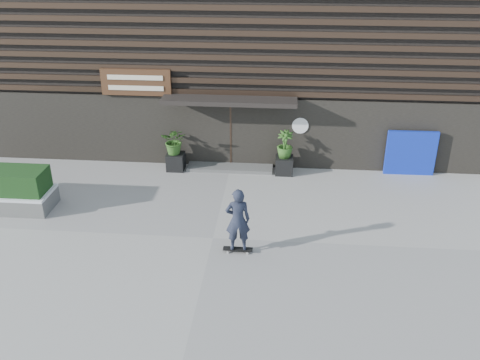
# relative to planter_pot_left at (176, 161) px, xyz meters

# --- Properties ---
(ground) EXTENTS (80.00, 80.00, 0.00)m
(ground) POSITION_rel_planter_pot_left_xyz_m (1.90, -4.40, -0.30)
(ground) COLOR #9B9893
(ground) RESTS_ON ground
(entrance_step) EXTENTS (3.00, 0.80, 0.12)m
(entrance_step) POSITION_rel_planter_pot_left_xyz_m (1.90, 0.20, -0.24)
(entrance_step) COLOR #504F4D
(entrance_step) RESTS_ON ground
(planter_pot_left) EXTENTS (0.60, 0.60, 0.60)m
(planter_pot_left) POSITION_rel_planter_pot_left_xyz_m (0.00, 0.00, 0.00)
(planter_pot_left) COLOR black
(planter_pot_left) RESTS_ON ground
(bamboo_left) EXTENTS (0.86, 0.75, 0.96)m
(bamboo_left) POSITION_rel_planter_pot_left_xyz_m (0.00, 0.00, 0.78)
(bamboo_left) COLOR #2D591E
(bamboo_left) RESTS_ON planter_pot_left
(planter_pot_right) EXTENTS (0.60, 0.60, 0.60)m
(planter_pot_right) POSITION_rel_planter_pot_left_xyz_m (3.80, 0.00, 0.00)
(planter_pot_right) COLOR black
(planter_pot_right) RESTS_ON ground
(bamboo_right) EXTENTS (0.54, 0.54, 0.96)m
(bamboo_right) POSITION_rel_planter_pot_left_xyz_m (3.80, 0.00, 0.78)
(bamboo_right) COLOR #2D591E
(bamboo_right) RESTS_ON planter_pot_right
(blue_tarp) EXTENTS (1.68, 0.14, 1.58)m
(blue_tarp) POSITION_rel_planter_pot_left_xyz_m (8.09, 0.30, 0.49)
(blue_tarp) COLOR #0D24AE
(blue_tarp) RESTS_ON ground
(building) EXTENTS (18.00, 11.00, 8.00)m
(building) POSITION_rel_planter_pot_left_xyz_m (1.90, 5.56, 3.69)
(building) COLOR black
(building) RESTS_ON ground
(skateboarder) EXTENTS (0.78, 0.50, 1.85)m
(skateboarder) POSITION_rel_planter_pot_left_xyz_m (2.65, -5.01, 0.66)
(skateboarder) COLOR black
(skateboarder) RESTS_ON ground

